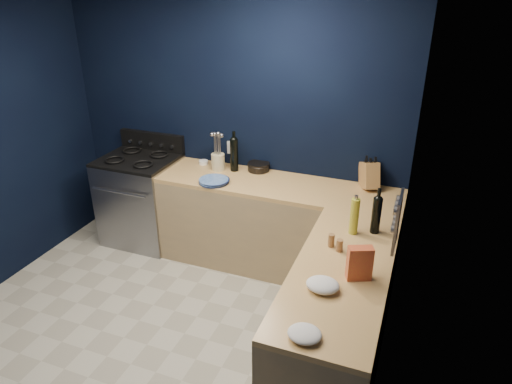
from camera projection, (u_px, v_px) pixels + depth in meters
The scene contains 26 objects.
floor at pixel (147, 346), 3.68m from camera, with size 3.50×3.50×0.02m, color #B2AD9C.
wall_back at pixel (232, 126), 4.61m from camera, with size 3.50×0.02×2.60m, color black.
wall_right at pixel (395, 248), 2.55m from camera, with size 0.02×3.50×2.60m, color black.
cab_back at pixel (277, 228), 4.51m from camera, with size 2.30×0.63×0.86m, color tan.
top_back at pixel (278, 186), 4.32m from camera, with size 2.30×0.63×0.04m, color olive.
cab_right at pixel (336, 324), 3.27m from camera, with size 0.63×1.67×0.86m, color tan.
top_right at pixel (341, 271), 3.08m from camera, with size 0.63×1.67×0.04m, color olive.
gas_range at pixel (142, 201), 4.98m from camera, with size 0.76×0.66×0.92m, color gray.
oven_door at pixel (125, 214), 4.72m from camera, with size 0.59×0.02×0.42m, color black.
cooktop at pixel (137, 160), 4.78m from camera, with size 0.76×0.66×0.03m, color black.
backguard at pixel (152, 141), 4.99m from camera, with size 0.76×0.06×0.20m, color black.
spice_panel at pixel (397, 222), 3.08m from camera, with size 0.02×0.28×0.38m, color gray.
wall_outlet at pixel (231, 148), 4.68m from camera, with size 0.09×0.02×0.13m, color white.
plate_stack at pixel (214, 181), 4.33m from camera, with size 0.28×0.28×0.04m, color #375596.
ramekin at pixel (204, 162), 4.76m from camera, with size 0.10×0.10×0.04m, color white.
utensil_crock at pixel (218, 162), 4.59m from camera, with size 0.13×0.13×0.17m, color beige.
wine_bottle_back at pixel (234, 155), 4.54m from camera, with size 0.08×0.08×0.33m, color black.
lemon_basket at pixel (259, 167), 4.59m from camera, with size 0.22×0.22×0.08m, color black.
knife_block at pixel (369, 175), 4.20m from camera, with size 0.13×0.22×0.24m, color #9C713F.
wine_bottle_right at pixel (376, 216), 3.45m from camera, with size 0.07×0.07×0.28m, color black.
oil_bottle at pixel (354, 216), 3.43m from camera, with size 0.07×0.07×0.29m, color gold.
spice_jar_near at pixel (331, 240), 3.30m from camera, with size 0.05×0.05×0.10m, color olive.
spice_jar_far at pixel (340, 245), 3.25m from camera, with size 0.05×0.05×0.09m, color olive.
crouton_bag at pixel (360, 263), 2.92m from camera, with size 0.16×0.07×0.23m, color red.
towel_front at pixel (323, 285), 2.85m from camera, with size 0.21×0.18×0.07m, color white.
towel_end at pixel (305, 334), 2.47m from camera, with size 0.19×0.17×0.06m, color white.
Camera 1 is at (1.82, -2.31, 2.67)m, focal length 32.38 mm.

